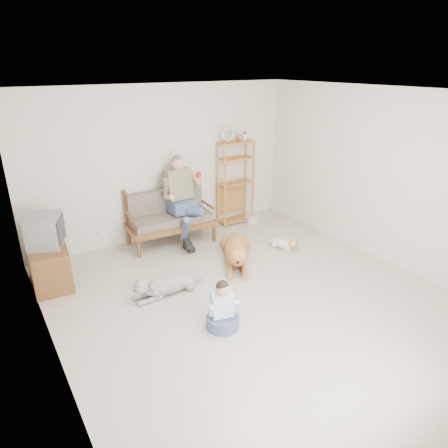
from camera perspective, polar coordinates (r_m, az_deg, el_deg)
floor at (r=5.56m, az=4.50°, el=-10.85°), size 5.50×5.50×0.00m
ceiling at (r=4.68m, az=5.53°, el=18.13°), size 5.50×5.50×0.00m
wall_back at (r=7.23m, az=-8.54°, el=8.56°), size 5.00×0.00×5.00m
wall_left at (r=4.05m, az=-24.47°, el=-4.33°), size 0.00×5.50×5.50m
wall_right at (r=6.72m, az=22.24°, el=6.11°), size 0.00×5.50×5.50m
loveseat at (r=7.13m, az=-7.84°, el=1.13°), size 1.55×0.82×0.95m
man at (r=6.93m, az=-5.76°, el=2.59°), size 0.59×0.84×1.36m
etagere at (r=7.86m, az=1.64°, el=6.04°), size 0.73×0.32×1.92m
book_stack at (r=8.08m, az=3.91°, el=0.68°), size 0.23×0.18×0.14m
tv_stand at (r=6.31m, az=-23.63°, el=-5.42°), size 0.59×0.94×0.60m
crt_tv at (r=6.14m, az=-24.15°, el=-0.84°), size 0.60×0.66×0.44m
wall_outlet at (r=7.15m, az=-17.13°, el=-1.25°), size 0.12×0.02×0.08m
golden_retriever at (r=6.44m, az=1.75°, el=-3.89°), size 0.93×1.39×0.47m
shaggy_dog at (r=5.67m, az=-8.50°, el=-8.66°), size 1.17×0.30×0.35m
terrier at (r=6.98m, az=8.77°, el=-2.85°), size 0.26×0.62×0.24m
child at (r=4.94m, az=-0.21°, el=-12.26°), size 0.41×0.41×0.64m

